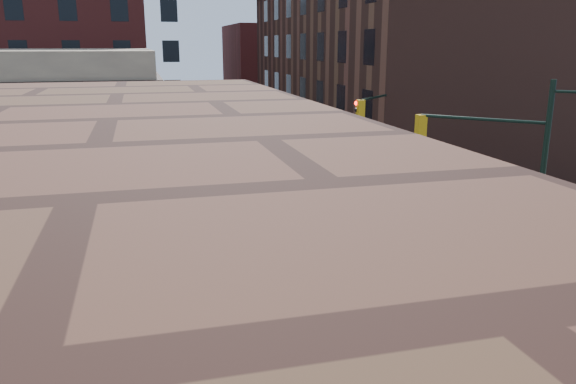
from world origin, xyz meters
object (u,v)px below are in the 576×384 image
police_car (282,241)px  parked_car_enear (269,145)px  barricade_nw_a (155,218)px  pickup (211,206)px  barrel_bank (186,207)px  parked_car_wfar (158,141)px  pedestrian_b (74,214)px  parked_car_wnear (176,158)px  barricade_se_a (552,304)px  pedestrian_a (112,208)px  barrel_road (340,219)px

police_car → parked_car_enear: size_ratio=1.12×
police_car → barricade_nw_a: (-5.43, 5.30, -0.06)m
pickup → barrel_bank: pickup is taller
parked_car_wfar → pedestrian_b: (-4.93, -23.65, 0.31)m
pedestrian_b → barricade_nw_a: size_ratio=1.37×
barrel_bank → barricade_nw_a: barricade_nw_a is taller
parked_car_wnear → barricade_se_a: (10.84, -28.62, -0.12)m
police_car → pedestrian_a: bearing=70.0°
parked_car_wfar → pickup: bearing=-80.2°
barricade_se_a → barricade_nw_a: bearing=42.5°
barrel_road → barricade_nw_a: bearing=167.7°
parked_car_wfar → barricade_nw_a: size_ratio=3.42×
parked_car_wnear → parked_car_enear: size_ratio=1.04×
parked_car_enear → barrel_road: parked_car_enear is taller
parked_car_wnear → parked_car_wfar: 9.09m
pickup → barrel_road: size_ratio=5.40×
pickup → parked_car_wnear: size_ratio=1.12×
pickup → parked_car_wfar: (-2.08, 22.68, 0.05)m
pedestrian_a → pedestrian_b: (-1.82, -0.81, 0.07)m
police_car → barrel_road: (3.96, 3.26, -0.24)m
parked_car_wfar → barricade_se_a: size_ratio=3.40×
pedestrian_a → barrel_bank: bearing=42.9°
parked_car_wfar → barricade_nw_a: 23.97m
barrel_road → parked_car_wfar: bearing=107.9°
barrel_bank → parked_car_wfar: bearing=92.0°
parked_car_enear → barrel_road: size_ratio=4.64×
pedestrian_a → barricade_nw_a: size_ratio=1.27×
pedestrian_b → barricade_nw_a: (3.93, -0.30, -0.42)m
parked_car_wnear → barrel_road: parked_car_wnear is taller
police_car → parked_car_wnear: bearing=29.8°
police_car → pedestrian_a: 9.91m
barricade_se_a → parked_car_wnear: bearing=20.0°
police_car → pickup: bearing=40.0°
police_car → pickup: (-2.35, 6.57, -0.00)m
barricade_se_a → barricade_nw_a: barricade_se_a is taller
pedestrian_b → barrel_bank: (5.68, 1.97, -0.59)m
barrel_bank → pedestrian_b: bearing=-160.8°
barrel_road → barricade_nw_a: barricade_nw_a is taller
barrel_bank → barricade_nw_a: (-1.75, -2.27, 0.17)m
parked_car_wnear → parked_car_wfar: (-1.06, 9.03, -0.02)m
parked_car_wfar → pedestrian_b: 24.16m
pedestrian_b → barrel_bank: 6.04m
parked_car_wfar → parked_car_wnear: bearing=-78.8°
parked_car_wnear → barrel_bank: bearing=-95.0°
barrel_bank → barricade_nw_a: size_ratio=0.72×
pickup → barrel_bank: 1.69m
parked_car_enear → pedestrian_b: pedestrian_b is taller
police_car → barrel_bank: size_ratio=5.09×
barricade_nw_a → barricade_se_a: bearing=-50.4°
pedestrian_a → pedestrian_b: 1.99m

